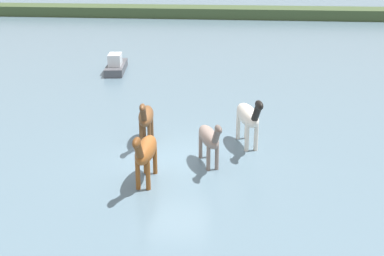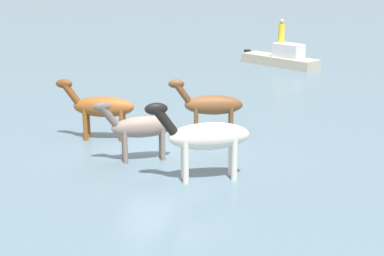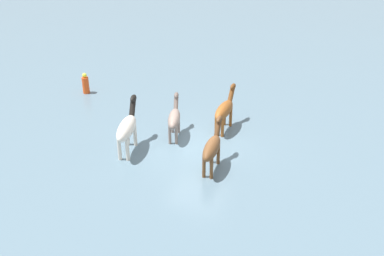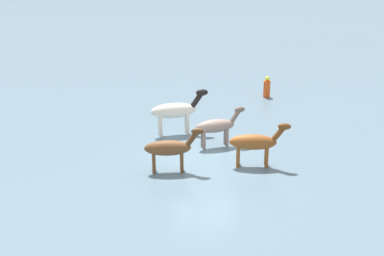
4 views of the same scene
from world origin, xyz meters
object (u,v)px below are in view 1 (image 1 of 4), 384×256
horse_lead (146,151)px  horse_gray_outer (248,116)px  horse_chestnut_trailing (209,138)px  boat_motor_center (116,67)px  horse_rear_stallion (146,117)px

horse_lead → horse_gray_outer: horse_gray_outer is taller
horse_gray_outer → horse_chestnut_trailing: bearing=-49.4°
horse_chestnut_trailing → horse_gray_outer: horse_gray_outer is taller
horse_lead → boat_motor_center: (-5.18, 14.70, -0.72)m
horse_gray_outer → boat_motor_center: bearing=-160.6°
horse_chestnut_trailing → boat_motor_center: horse_chestnut_trailing is taller
horse_chestnut_trailing → boat_motor_center: (-6.93, 13.14, -0.64)m
horse_gray_outer → boat_motor_center: 13.92m
horse_chestnut_trailing → horse_rear_stallion: (-2.47, 1.71, 0.05)m
horse_rear_stallion → boat_motor_center: bearing=-166.3°
horse_chestnut_trailing → horse_gray_outer: bearing=126.6°
horse_chestnut_trailing → horse_rear_stallion: horse_rear_stallion is taller
horse_lead → boat_motor_center: bearing=-161.8°
horse_rear_stallion → boat_motor_center: horse_rear_stallion is taller
horse_lead → horse_rear_stallion: size_ratio=1.02×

